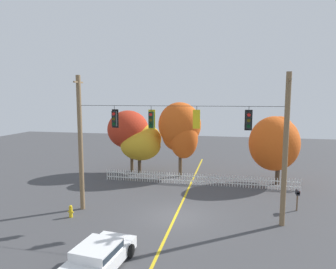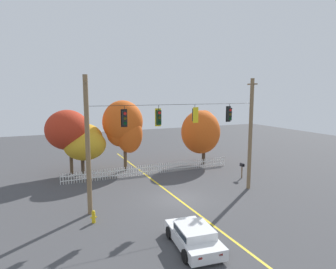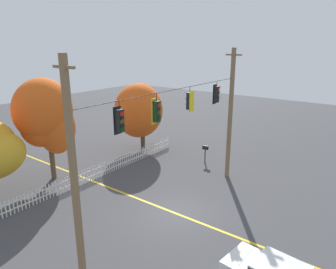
{
  "view_description": "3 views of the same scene",
  "coord_description": "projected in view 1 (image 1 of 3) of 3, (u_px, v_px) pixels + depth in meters",
  "views": [
    {
      "loc": [
        3.26,
        -17.84,
        7.47
      ],
      "look_at": [
        -0.51,
        0.14,
        5.18
      ],
      "focal_mm": 32.09,
      "sensor_mm": 36.0,
      "label": 1
    },
    {
      "loc": [
        -9.16,
        -18.82,
        7.81
      ],
      "look_at": [
        -0.85,
        -0.01,
        4.87
      ],
      "focal_mm": 31.81,
      "sensor_mm": 36.0,
      "label": 2
    },
    {
      "loc": [
        -12.64,
        -9.01,
        9.21
      ],
      "look_at": [
        -0.61,
        0.04,
        4.74
      ],
      "focal_mm": 33.4,
      "sensor_mm": 36.0,
      "label": 3
    }
  ],
  "objects": [
    {
      "name": "traffic_signal_northbound_secondary",
      "position": [
        197.0,
        119.0,
        17.88
      ],
      "size": [
        0.43,
        0.38,
        1.34
      ],
      "color": "black"
    },
    {
      "name": "traffic_signal_eastbound_side",
      "position": [
        151.0,
        120.0,
        18.48
      ],
      "size": [
        0.43,
        0.38,
        1.48
      ],
      "color": "black"
    },
    {
      "name": "ground",
      "position": [
        175.0,
        216.0,
        18.91
      ],
      "size": [
        80.0,
        80.0,
        0.0
      ],
      "primitive_type": "plane",
      "color": "#424244"
    },
    {
      "name": "signal_support_span",
      "position": [
        176.0,
        146.0,
        18.36
      ],
      "size": [
        13.01,
        1.1,
        8.87
      ],
      "color": "brown",
      "rests_on": "ground"
    },
    {
      "name": "autumn_maple_mid",
      "position": [
        142.0,
        142.0,
        29.18
      ],
      "size": [
        3.92,
        4.12,
        4.8
      ],
      "color": "#473828",
      "rests_on": "ground"
    },
    {
      "name": "autumn_maple_far_west",
      "position": [
        276.0,
        142.0,
        25.58
      ],
      "size": [
        4.23,
        4.14,
        5.88
      ],
      "color": "#473828",
      "rests_on": "ground"
    },
    {
      "name": "autumn_oak_far_east",
      "position": [
        180.0,
        130.0,
        28.02
      ],
      "size": [
        4.01,
        3.47,
        7.01
      ],
      "color": "brown",
      "rests_on": "ground"
    },
    {
      "name": "white_picket_fence",
      "position": [
        198.0,
        179.0,
        25.68
      ],
      "size": [
        16.61,
        0.06,
        0.97
      ],
      "color": "white",
      "rests_on": "ground"
    },
    {
      "name": "autumn_maple_near_fence",
      "position": [
        131.0,
        132.0,
        29.65
      ],
      "size": [
        4.37,
        3.96,
        6.19
      ],
      "color": "brown",
      "rests_on": "ground"
    },
    {
      "name": "fire_hydrant",
      "position": [
        71.0,
        211.0,
        18.74
      ],
      "size": [
        0.38,
        0.22,
        0.78
      ],
      "color": "gold",
      "rests_on": "ground"
    },
    {
      "name": "traffic_signal_southbound_primary",
      "position": [
        249.0,
        120.0,
        17.29
      ],
      "size": [
        0.43,
        0.38,
        1.4
      ],
      "color": "black"
    },
    {
      "name": "roadside_mailbox",
      "position": [
        297.0,
        194.0,
        19.73
      ],
      "size": [
        0.25,
        0.44,
        1.41
      ],
      "color": "brown",
      "rests_on": "ground"
    },
    {
      "name": "traffic_signal_northbound_primary",
      "position": [
        115.0,
        119.0,
        18.97
      ],
      "size": [
        0.43,
        0.38,
        1.41
      ],
      "color": "black"
    },
    {
      "name": "lane_centerline_stripe",
      "position": [
        175.0,
        216.0,
        18.91
      ],
      "size": [
        0.16,
        36.0,
        0.01
      ],
      "primitive_type": "cube",
      "color": "gold",
      "rests_on": "ground"
    },
    {
      "name": "parked_car",
      "position": [
        98.0,
        256.0,
        13.07
      ],
      "size": [
        2.33,
        4.13,
        1.15
      ],
      "color": "white",
      "rests_on": "ground"
    }
  ]
}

